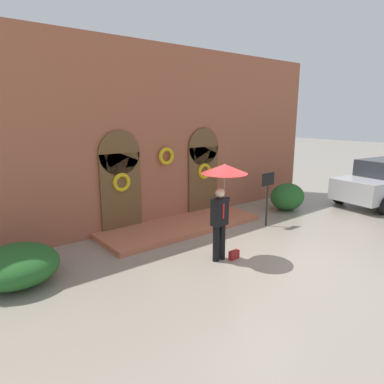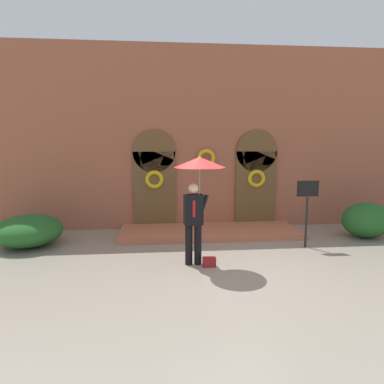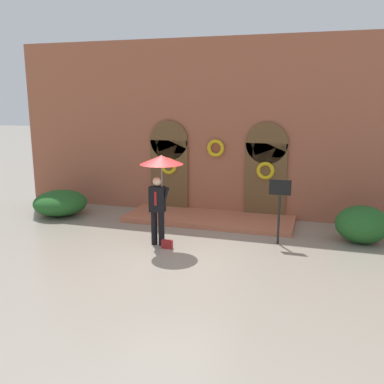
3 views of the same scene
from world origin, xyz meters
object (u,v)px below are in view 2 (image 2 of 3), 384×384
object	(u,v)px
sign_post	(307,203)
handbag	(209,262)
person_with_umbrella	(198,178)
shrub_left	(28,231)
shrub_right	(367,220)

from	to	relation	value
sign_post	handbag	bearing A→B (deg)	-155.91
person_with_umbrella	handbag	bearing A→B (deg)	-41.27
person_with_umbrella	shrub_left	world-z (taller)	person_with_umbrella
sign_post	shrub_right	xyz separation A→B (m)	(2.11, 0.74, -0.66)
shrub_left	shrub_right	distance (m)	9.24
person_with_umbrella	handbag	xyz separation A→B (m)	(0.23, -0.20, -1.80)
shrub_left	handbag	bearing A→B (deg)	-24.12
shrub_right	handbag	bearing A→B (deg)	-157.96
sign_post	shrub_left	bearing A→B (deg)	173.60
shrub_right	person_with_umbrella	bearing A→B (deg)	-160.89
sign_post	shrub_left	world-z (taller)	sign_post
handbag	shrub_right	world-z (taller)	shrub_right
shrub_left	shrub_right	size ratio (longest dim) A/B	1.25
person_with_umbrella	shrub_right	bearing A→B (deg)	19.11
person_with_umbrella	shrub_left	distance (m)	4.83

